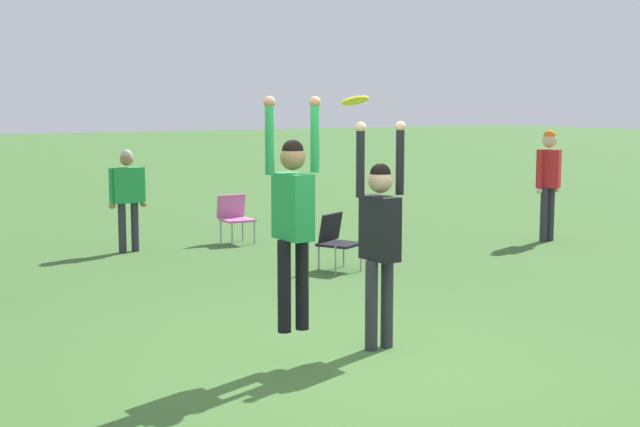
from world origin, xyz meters
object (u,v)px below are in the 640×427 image
at_px(person_jumping, 293,209).
at_px(person_spectator_far, 128,191).
at_px(person_defending, 380,229).
at_px(camping_chair_4, 336,238).
at_px(person_spectator_near, 549,174).
at_px(frisbee, 355,100).
at_px(camping_chair_5, 235,215).

relative_size(person_jumping, person_spectator_far, 1.29).
relative_size(person_jumping, person_defending, 0.96).
bearing_deg(person_jumping, person_spectator_far, -8.85).
distance_m(person_defending, camping_chair_4, 4.09).
xyz_separation_m(person_defending, person_spectator_near, (6.31, 3.77, -0.01)).
bearing_deg(person_spectator_near, frisbee, -89.43).
xyz_separation_m(person_jumping, camping_chair_5, (2.76, 6.47, -0.94)).
bearing_deg(person_spectator_near, camping_chair_5, -149.92).
distance_m(person_defending, person_spectator_far, 6.54).
bearing_deg(camping_chair_4, camping_chair_5, -113.18).
xyz_separation_m(frisbee, person_spectator_near, (6.58, 3.75, -1.21)).
bearing_deg(person_spectator_far, person_jumping, -94.14).
xyz_separation_m(person_spectator_near, person_spectator_far, (-6.32, 2.77, -0.18)).
bearing_deg(camping_chair_5, camping_chair_4, 97.13).
distance_m(person_jumping, person_spectator_near, 8.19).
bearing_deg(person_spectator_near, camping_chair_4, -116.43).
height_order(camping_chair_4, person_spectator_near, person_spectator_near).
xyz_separation_m(camping_chair_4, camping_chair_5, (-0.09, 2.89, 0.02)).
height_order(frisbee, camping_chair_4, frisbee).
height_order(camping_chair_5, person_spectator_far, person_spectator_far).
relative_size(camping_chair_5, person_spectator_near, 0.43).
bearing_deg(person_jumping, camping_chair_5, -23.76).
bearing_deg(camping_chair_4, person_spectator_far, -82.33).
bearing_deg(camping_chair_5, person_spectator_near, 154.55).
relative_size(person_defending, person_spectator_far, 1.35).
relative_size(camping_chair_4, person_spectator_far, 0.49).
height_order(person_defending, frisbee, frisbee).
xyz_separation_m(camping_chair_5, person_spectator_far, (-1.82, 0.08, 0.48)).
bearing_deg(person_defending, person_spectator_far, 179.47).
relative_size(frisbee, person_spectator_far, 0.16).
relative_size(camping_chair_4, camping_chair_5, 0.98).
bearing_deg(person_defending, person_jumping, -90.00).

